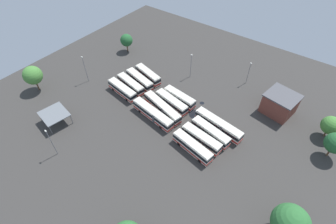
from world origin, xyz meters
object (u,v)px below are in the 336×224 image
lamp_post_far_corner (249,72)px  tree_west_edge (33,75)px  bus_row1_slot1 (171,102)px  bus_row2_slot3 (122,90)px  bus_row0_slot1 (210,132)px  bus_row0_slot3 (192,147)px  tree_east_edge (290,223)px  bus_row0_slot0 (219,125)px  lamp_post_by_building (85,68)px  tree_north_edge (331,125)px  tree_northeast (126,40)px  tree_south_edge (336,143)px  bus_row1_slot2 (162,108)px  bus_row1_slot3 (153,114)px  lamp_post_near_entrance (191,65)px  bus_row2_slot0 (148,75)px  maintenance_shelter (54,114)px  bus_row2_slot2 (131,84)px  bus_row2_slot1 (140,80)px  bus_row1_slot0 (179,98)px  depot_building (280,104)px  bus_row0_slot2 (201,139)px  lamp_post_mid_lot (51,142)px

lamp_post_far_corner → tree_west_edge: tree_west_edge is taller
bus_row1_slot1 → bus_row2_slot3: 16.62m
bus_row0_slot1 → tree_west_edge: tree_west_edge is taller
bus_row0_slot3 → tree_east_edge: bearing=166.1°
bus_row0_slot0 → lamp_post_far_corner: bearing=-84.0°
lamp_post_by_building → tree_north_edge: size_ratio=1.41×
bus_row0_slot1 → tree_northeast: bearing=-21.0°
tree_northeast → tree_south_edge: tree_south_edge is taller
bus_row1_slot2 → bus_row1_slot3: bearing=80.4°
tree_south_edge → lamp_post_near_entrance: bearing=-8.2°
bus_row2_slot0 → bus_row2_slot3: bearing=82.1°
bus_row1_slot3 → maintenance_shelter: size_ratio=1.74×
bus_row1_slot3 → bus_row2_slot2: size_ratio=1.28×
bus_row1_slot1 → bus_row2_slot2: same height
bus_row2_slot0 → tree_north_edge: size_ratio=1.67×
tree_south_edge → bus_row2_slot3: bearing=13.5°
bus_row0_slot0 → bus_row1_slot2: same height
bus_row2_slot0 → bus_row2_slot1: 3.79m
tree_east_edge → bus_row2_slot1: bearing=-19.1°
bus_row1_slot0 → depot_building: bearing=-151.4°
bus_row1_slot0 → bus_row0_slot2: bearing=145.0°
maintenance_shelter → tree_south_edge: bearing=-152.2°
bus_row2_slot2 → tree_north_edge: bearing=-163.3°
bus_row1_slot3 → bus_row1_slot0: bearing=-101.6°
depot_building → tree_south_edge: bearing=153.7°
bus_row1_slot0 → tree_northeast: tree_northeast is taller
bus_row0_slot3 → tree_northeast: size_ratio=1.70×
bus_row2_slot2 → tree_south_edge: bearing=-169.9°
depot_building → bus_row0_slot2: bearing=63.2°
bus_row1_slot0 → lamp_post_by_building: size_ratio=1.16×
lamp_post_mid_lot → tree_west_edge: lamp_post_mid_lot is taller
bus_row0_slot1 → bus_row2_slot3: bearing=2.7°
bus_row0_slot1 → tree_east_edge: 28.07m
bus_row2_slot0 → bus_row0_slot0: bearing=169.1°
bus_row0_slot1 → tree_west_edge: 57.32m
bus_row2_slot3 → maintenance_shelter: 21.24m
maintenance_shelter → bus_row2_slot3: bearing=-107.8°
bus_row1_slot0 → lamp_post_mid_lot: lamp_post_mid_lot is taller
maintenance_shelter → lamp_post_near_entrance: size_ratio=0.96×
tree_south_edge → tree_west_edge: 86.81m
bus_row1_slot0 → bus_row2_slot1: size_ratio=0.93×
bus_row2_slot0 → tree_west_edge: 36.10m
bus_row2_slot3 → tree_south_edge: 60.09m
bus_row0_slot2 → tree_north_edge: (-25.70, -22.25, 2.54)m
lamp_post_mid_lot → bus_row0_slot0: bearing=-132.1°
bus_row1_slot2 → bus_row2_slot0: same height
tree_west_edge → lamp_post_mid_lot: bearing=155.2°
tree_north_edge → tree_south_edge: tree_south_edge is taller
bus_row0_slot2 → bus_row1_slot2: bearing=-11.2°
bus_row1_slot3 → tree_north_edge: (-41.60, -22.87, 2.54)m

